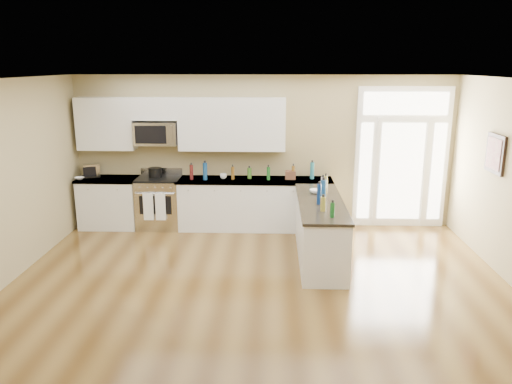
% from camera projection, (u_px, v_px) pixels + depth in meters
% --- Properties ---
extents(ground, '(8.00, 8.00, 0.00)m').
position_uv_depth(ground, '(256.00, 330.00, 5.78)').
color(ground, '#543917').
extents(room_shell, '(8.00, 8.00, 8.00)m').
position_uv_depth(room_shell, '(256.00, 187.00, 5.36)').
color(room_shell, tan).
rests_on(room_shell, ground).
extents(back_cabinet_left, '(1.10, 0.66, 0.94)m').
position_uv_depth(back_cabinet_left, '(110.00, 204.00, 9.34)').
color(back_cabinet_left, silver).
rests_on(back_cabinet_left, ground).
extents(back_cabinet_right, '(2.85, 0.66, 0.94)m').
position_uv_depth(back_cabinet_right, '(255.00, 206.00, 9.25)').
color(back_cabinet_right, silver).
rests_on(back_cabinet_right, ground).
extents(peninsula_cabinet, '(0.69, 2.32, 0.94)m').
position_uv_depth(peninsula_cabinet, '(320.00, 232.00, 7.81)').
color(peninsula_cabinet, silver).
rests_on(peninsula_cabinet, ground).
extents(upper_cabinet_left, '(1.04, 0.33, 0.95)m').
position_uv_depth(upper_cabinet_left, '(106.00, 124.00, 9.11)').
color(upper_cabinet_left, silver).
rests_on(upper_cabinet_left, room_shell).
extents(upper_cabinet_right, '(1.94, 0.33, 0.95)m').
position_uv_depth(upper_cabinet_right, '(232.00, 124.00, 9.03)').
color(upper_cabinet_right, silver).
rests_on(upper_cabinet_right, room_shell).
extents(upper_cabinet_short, '(0.82, 0.33, 0.40)m').
position_uv_depth(upper_cabinet_short, '(156.00, 109.00, 9.01)').
color(upper_cabinet_short, silver).
rests_on(upper_cabinet_short, room_shell).
extents(microwave, '(0.78, 0.41, 0.42)m').
position_uv_depth(microwave, '(156.00, 133.00, 9.08)').
color(microwave, silver).
rests_on(microwave, room_shell).
extents(entry_door, '(1.70, 0.10, 2.60)m').
position_uv_depth(entry_door, '(401.00, 158.00, 9.19)').
color(entry_door, white).
rests_on(entry_door, ground).
extents(wall_art_near, '(0.05, 0.58, 0.58)m').
position_uv_depth(wall_art_near, '(495.00, 154.00, 7.37)').
color(wall_art_near, black).
rests_on(wall_art_near, room_shell).
extents(kitchen_range, '(0.79, 0.70, 1.08)m').
position_uv_depth(kitchen_range, '(159.00, 202.00, 9.30)').
color(kitchen_range, silver).
rests_on(kitchen_range, ground).
extents(stockpot, '(0.32, 0.32, 0.19)m').
position_uv_depth(stockpot, '(155.00, 172.00, 9.24)').
color(stockpot, black).
rests_on(stockpot, kitchen_range).
extents(toaster_oven, '(0.35, 0.31, 0.25)m').
position_uv_depth(toaster_oven, '(92.00, 170.00, 9.28)').
color(toaster_oven, silver).
rests_on(toaster_oven, back_cabinet_left).
extents(cardboard_box, '(0.20, 0.15, 0.16)m').
position_uv_depth(cardboard_box, '(291.00, 175.00, 9.11)').
color(cardboard_box, brown).
rests_on(cardboard_box, back_cabinet_right).
extents(bowl_left, '(0.19, 0.19, 0.04)m').
position_uv_depth(bowl_left, '(80.00, 178.00, 9.10)').
color(bowl_left, white).
rests_on(bowl_left, back_cabinet_left).
extents(bowl_peninsula, '(0.26, 0.26, 0.06)m').
position_uv_depth(bowl_peninsula, '(316.00, 191.00, 8.13)').
color(bowl_peninsula, white).
rests_on(bowl_peninsula, peninsula_cabinet).
extents(cup_counter, '(0.15, 0.15, 0.10)m').
position_uv_depth(cup_counter, '(223.00, 176.00, 9.14)').
color(cup_counter, white).
rests_on(cup_counter, back_cabinet_right).
extents(counter_bottles, '(2.40, 2.44, 0.31)m').
position_uv_depth(counter_bottles, '(282.00, 181.00, 8.39)').
color(counter_bottles, '#19591E').
rests_on(counter_bottles, back_cabinet_right).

